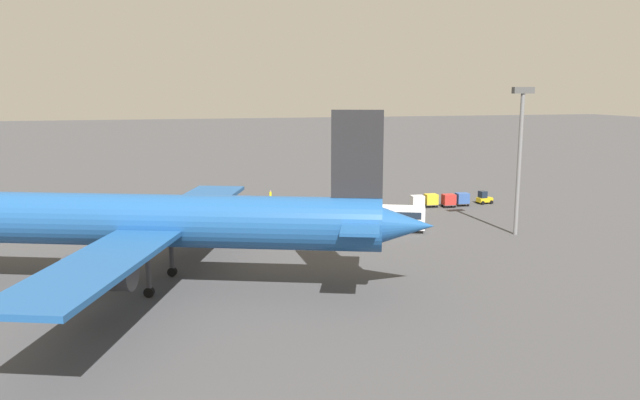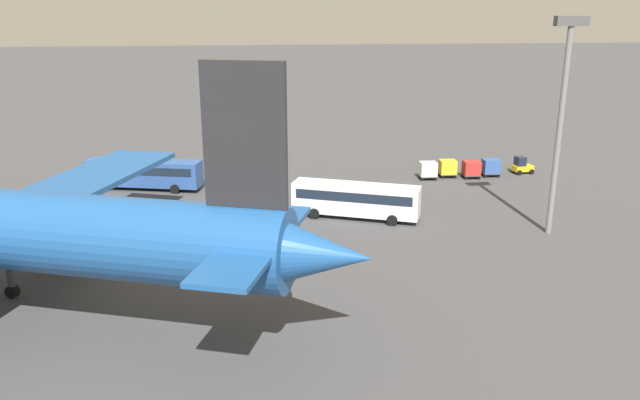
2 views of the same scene
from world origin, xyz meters
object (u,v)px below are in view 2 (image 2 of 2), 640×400
at_px(shuttle_bus_far, 356,198).
at_px(cargo_cart_yellow, 448,167).
at_px(cargo_cart_blue, 491,167).
at_px(shuttle_bus_near, 144,172).
at_px(cargo_cart_white, 428,169).
at_px(baggage_tug, 522,166).
at_px(cargo_cart_red, 471,168).
at_px(worker_person, 247,154).

distance_m(shuttle_bus_far, cargo_cart_yellow, 19.26).
xyz_separation_m(shuttle_bus_far, cargo_cart_blue, (-18.98, -13.15, -0.77)).
height_order(shuttle_bus_near, cargo_cart_white, shuttle_bus_near).
bearing_deg(baggage_tug, shuttle_bus_near, -6.20).
distance_m(shuttle_bus_near, cargo_cart_yellow, 34.94).
bearing_deg(cargo_cart_yellow, baggage_tug, -177.08).
relative_size(shuttle_bus_near, shuttle_bus_far, 1.07).
bearing_deg(cargo_cart_red, shuttle_bus_near, -0.90).
relative_size(shuttle_bus_far, baggage_tug, 4.74).
height_order(shuttle_bus_near, shuttle_bus_far, shuttle_bus_far).
height_order(shuttle_bus_far, cargo_cart_yellow, shuttle_bus_far).
height_order(baggage_tug, cargo_cart_blue, baggage_tug).
distance_m(shuttle_bus_near, baggage_tug, 44.47).
bearing_deg(cargo_cart_red, cargo_cart_yellow, -18.12).
bearing_deg(shuttle_bus_near, shuttle_bus_far, 163.73).
distance_m(baggage_tug, cargo_cart_blue, 4.38).
relative_size(worker_person, cargo_cart_red, 0.83).
height_order(worker_person, cargo_cart_yellow, cargo_cart_yellow).
height_order(cargo_cart_yellow, cargo_cart_white, same).
bearing_deg(baggage_tug, cargo_cart_blue, 3.39).
height_order(shuttle_bus_far, worker_person, shuttle_bus_far).
distance_m(cargo_cart_yellow, cargo_cart_white, 2.69).
xyz_separation_m(shuttle_bus_far, baggage_tug, (-23.27, -13.95, -1.02)).
distance_m(cargo_cart_blue, cargo_cart_red, 2.67).
xyz_separation_m(cargo_cart_blue, cargo_cart_red, (2.61, 0.54, 0.00)).
height_order(shuttle_bus_near, cargo_cart_red, shuttle_bus_near).
bearing_deg(shuttle_bus_far, cargo_cart_blue, -121.79).
bearing_deg(shuttle_bus_near, baggage_tug, -163.38).
xyz_separation_m(shuttle_bus_far, cargo_cart_red, (-16.36, -12.61, -0.77)).
xyz_separation_m(cargo_cart_blue, cargo_cart_yellow, (5.23, -0.31, 0.00)).
bearing_deg(shuttle_bus_far, cargo_cart_yellow, -112.12).
bearing_deg(shuttle_bus_far, shuttle_bus_near, -8.43).
bearing_deg(baggage_tug, cargo_cart_red, 3.81).
height_order(cargo_cart_red, cargo_cart_yellow, same).
xyz_separation_m(shuttle_bus_far, cargo_cart_yellow, (-13.75, -13.46, -0.77)).
bearing_deg(shuttle_bus_near, worker_person, -117.84).
xyz_separation_m(cargo_cart_red, cargo_cart_white, (5.23, -0.20, 0.00)).
relative_size(shuttle_bus_far, worker_person, 6.93).
relative_size(baggage_tug, cargo_cart_red, 1.21).
xyz_separation_m(shuttle_bus_far, worker_person, (9.61, -25.39, -1.10)).
bearing_deg(cargo_cart_yellow, cargo_cart_blue, 176.55).
relative_size(cargo_cart_blue, cargo_cart_red, 1.00).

